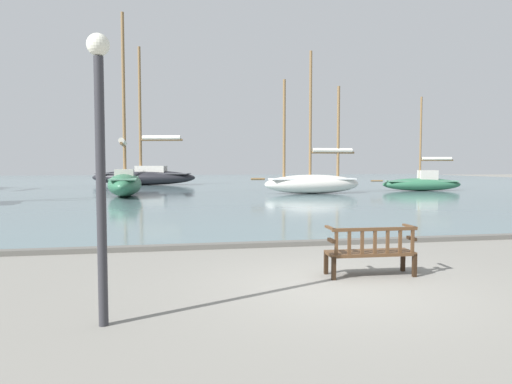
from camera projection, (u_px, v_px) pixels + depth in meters
The scene contains 9 objects.
ground_plane at pixel (342, 286), 7.70m from camera, with size 160.00×160.00×0.00m, color gray.
harbor_water at pixel (197, 183), 50.87m from camera, with size 100.00×80.00×0.08m, color slate.
quay_edge_kerb at pixel (286, 244), 11.47m from camera, with size 40.00×0.30×0.12m, color #5B5954.
park_bench at pixel (371, 251), 8.36m from camera, with size 1.62×0.57×0.92m.
sailboat_mid_port at pixel (422, 183), 34.61m from camera, with size 6.93×2.40×7.08m.
sailboat_nearest_port at pixel (144, 175), 44.55m from camera, with size 10.55×4.99×13.34m.
sailboat_far_port at pixel (313, 181), 31.05m from camera, with size 7.60×1.95×9.60m.
sailboat_outer_port at pixel (125, 182), 28.96m from camera, with size 2.42×7.93×11.54m.
lamp_post at pixel (100, 148), 5.66m from camera, with size 0.28×0.28×3.65m.
Camera 1 is at (-2.82, -7.19, 2.04)m, focal length 32.00 mm.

